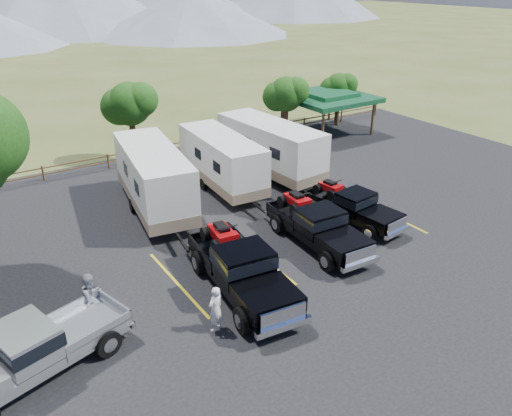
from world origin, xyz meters
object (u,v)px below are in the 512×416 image
pavilion (328,97)px  pickup_silver (33,349)px  rig_right (352,205)px  trailer_right (270,149)px  rig_left (241,267)px  trailer_left (154,179)px  rig_center (316,225)px  trailer_center (222,161)px  person_a (215,309)px  person_b (92,297)px

pavilion → pickup_silver: size_ratio=0.94×
rig_right → trailer_right: (0.19, 7.42, 0.86)m
rig_left → rig_right: (7.84, 2.13, -0.19)m
trailer_left → pavilion: bearing=28.9°
rig_right → pickup_silver: bearing=-177.4°
rig_left → rig_center: bearing=21.5°
rig_right → trailer_left: trailer_left is taller
trailer_center → person_a: bearing=-116.9°
trailer_left → trailer_center: bearing=18.5°
rig_left → trailer_center: trailer_center is taller
pavilion → rig_right: bearing=-126.0°
rig_right → pickup_silver: pickup_silver is taller
rig_left → trailer_center: (4.61, 9.50, 0.55)m
pavilion → trailer_right: (-9.06, -5.30, -1.00)m
rig_left → person_a: size_ratio=3.90×
trailer_center → person_b: (-10.00, -8.13, -0.67)m
trailer_right → pickup_silver: bearing=-152.0°
pavilion → person_b: (-22.48, -13.48, -1.79)m
rig_left → pickup_silver: (-7.75, -0.35, -0.10)m
pavilion → trailer_left: (-16.94, -6.08, -0.98)m
rig_left → pickup_silver: size_ratio=1.05×
person_b → trailer_right: bearing=-5.2°
pickup_silver → trailer_left: bearing=123.0°
trailer_left → rig_right: bearing=-31.6°
trailer_center → person_a: trailer_center is taller
rig_left → rig_center: (4.89, 1.31, -0.09)m
rig_right → trailer_left: bearing=132.8°
person_b → pavilion: bearing=-5.7°
rig_left → rig_right: 8.13m
rig_right → rig_center: bearing=-170.9°
pavilion → trailer_right: bearing=-149.7°
rig_center → rig_right: bearing=19.1°
trailer_right → person_b: trailer_right is taller
rig_left → rig_center: rig_left is taller
pickup_silver → rig_center: bearing=81.3°
trailer_right → person_a: size_ratio=5.45×
rig_right → rig_left: bearing=-171.3°
pickup_silver → rig_right: bearing=82.9°
pavilion → rig_left: (-17.09, -14.85, -1.67)m
trailer_left → trailer_center: size_ratio=1.09×
rig_right → person_b: 13.26m
rig_center → trailer_center: size_ratio=0.70×
rig_left → trailer_right: size_ratio=0.72×
trailer_center → pickup_silver: size_ratio=1.36×
rig_center → rig_right: (2.96, 0.82, -0.10)m
trailer_center → trailer_right: size_ratio=0.93×
rig_center → person_a: bearing=-153.9°
rig_right → person_b: bearing=176.8°
rig_left → trailer_left: 8.80m
pickup_silver → trailer_right: bearing=106.0°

